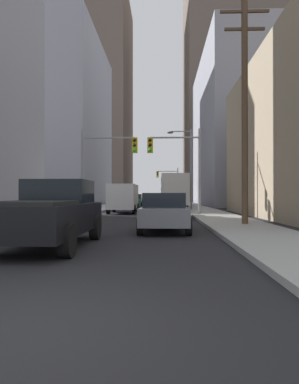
% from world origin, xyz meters
% --- Properties ---
extents(ground_plane, '(400.00, 400.00, 0.00)m').
position_xyz_m(ground_plane, '(0.00, 0.00, 0.00)').
color(ground_plane, black).
extents(sidewalk_left, '(2.96, 160.00, 0.15)m').
position_xyz_m(sidewalk_left, '(-4.93, 50.00, 0.07)').
color(sidewalk_left, '#9E9E99').
rests_on(sidewalk_left, ground).
extents(sidewalk_right, '(2.96, 160.00, 0.15)m').
position_xyz_m(sidewalk_right, '(4.93, 50.00, 0.07)').
color(sidewalk_right, '#9E9E99').
rests_on(sidewalk_right, ground).
extents(city_bus, '(2.67, 11.53, 3.40)m').
position_xyz_m(city_bus, '(2.62, 34.26, 1.93)').
color(city_bus, silver).
rests_on(city_bus, ground).
extents(pickup_truck_black, '(2.20, 5.40, 1.90)m').
position_xyz_m(pickup_truck_black, '(-1.61, 6.30, 0.93)').
color(pickup_truck_black, black).
rests_on(pickup_truck_black, ground).
extents(cargo_van_white, '(2.16, 5.22, 2.26)m').
position_xyz_m(cargo_van_white, '(-1.58, 24.76, 1.29)').
color(cargo_van_white, white).
rests_on(cargo_van_white, ground).
extents(sedan_grey, '(1.95, 4.22, 1.52)m').
position_xyz_m(sedan_grey, '(1.59, 10.42, 0.77)').
color(sedan_grey, slate).
rests_on(sedan_grey, ground).
extents(sedan_navy, '(1.95, 4.22, 1.52)m').
position_xyz_m(sedan_navy, '(1.77, 18.61, 0.77)').
color(sedan_navy, '#141E4C').
rests_on(sedan_navy, ground).
extents(sedan_maroon, '(1.95, 4.25, 1.52)m').
position_xyz_m(sedan_maroon, '(1.84, 23.80, 0.77)').
color(sedan_maroon, maroon).
rests_on(sedan_maroon, ground).
extents(sedan_green, '(1.95, 4.26, 1.52)m').
position_xyz_m(sedan_green, '(-1.72, 38.42, 0.77)').
color(sedan_green, '#195938').
rests_on(sedan_green, ground).
extents(traffic_signal_near_left, '(3.92, 0.44, 6.00)m').
position_xyz_m(traffic_signal_near_left, '(-2.38, 21.18, 4.05)').
color(traffic_signal_near_left, gray).
rests_on(traffic_signal_near_left, ground).
extents(traffic_signal_near_right, '(3.66, 0.44, 6.00)m').
position_xyz_m(traffic_signal_near_right, '(2.50, 21.18, 4.04)').
color(traffic_signal_near_right, gray).
rests_on(traffic_signal_near_right, ground).
extents(traffic_signal_far_right, '(3.68, 0.44, 6.00)m').
position_xyz_m(traffic_signal_far_right, '(2.49, 57.15, 4.04)').
color(traffic_signal_far_right, gray).
rests_on(traffic_signal_far_right, ground).
extents(utility_pole_right, '(2.20, 0.28, 10.32)m').
position_xyz_m(utility_pole_right, '(5.22, 12.62, 5.44)').
color(utility_pole_right, brown).
rests_on(utility_pole_right, ground).
extents(street_lamp_right, '(2.29, 0.32, 7.50)m').
position_xyz_m(street_lamp_right, '(3.79, 29.69, 4.53)').
color(street_lamp_right, gray).
rests_on(street_lamp_right, ground).
extents(building_left_mid_office, '(14.57, 22.83, 23.48)m').
position_xyz_m(building_left_mid_office, '(-14.70, 47.84, 11.74)').
color(building_left_mid_office, '#93939E').
rests_on(building_left_mid_office, ground).
extents(building_left_far_tower, '(14.90, 26.96, 54.79)m').
position_xyz_m(building_left_far_tower, '(-15.10, 93.27, 27.39)').
color(building_left_far_tower, '#66564C').
rests_on(building_left_far_tower, ground).
extents(building_right_mid_block, '(17.61, 28.91, 21.49)m').
position_xyz_m(building_right_mid_block, '(15.93, 49.88, 10.74)').
color(building_right_mid_block, '#93939E').
rests_on(building_right_mid_block, ground).
extents(building_right_far_highrise, '(24.13, 27.50, 72.69)m').
position_xyz_m(building_right_far_highrise, '(19.62, 92.15, 36.34)').
color(building_right_far_highrise, '#66564C').
rests_on(building_right_far_highrise, ground).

